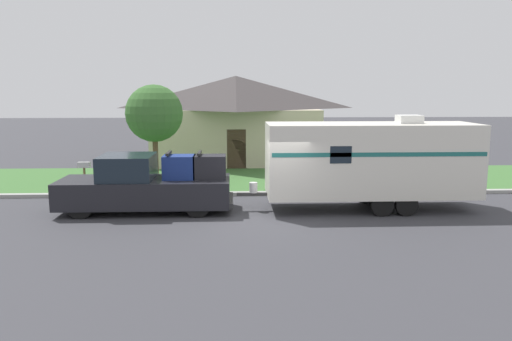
{
  "coord_description": "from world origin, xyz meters",
  "views": [
    {
      "loc": [
        -1.21,
        -15.63,
        4.15
      ],
      "look_at": [
        -0.44,
        1.28,
        1.4
      ],
      "focal_mm": 35.0,
      "sensor_mm": 36.0,
      "label": 1
    }
  ],
  "objects": [
    {
      "name": "house_across_street",
      "position": [
        -1.06,
        14.13,
        2.57
      ],
      "size": [
        9.9,
        7.99,
        4.95
      ],
      "color": "beige",
      "rests_on": "ground_plane"
    },
    {
      "name": "ground_plane",
      "position": [
        0.0,
        0.0,
        0.0
      ],
      "size": [
        120.0,
        120.0,
        0.0
      ],
      "primitive_type": "plane",
      "color": "#38383D"
    },
    {
      "name": "curb_strip",
      "position": [
        0.0,
        3.75,
        0.07
      ],
      "size": [
        80.0,
        0.3,
        0.14
      ],
      "color": "#999993",
      "rests_on": "ground_plane"
    },
    {
      "name": "lawn_strip",
      "position": [
        0.0,
        7.4,
        0.01
      ],
      "size": [
        80.0,
        7.0,
        0.03
      ],
      "color": "#3D6B33",
      "rests_on": "ground_plane"
    },
    {
      "name": "tree_in_yard",
      "position": [
        -4.74,
        6.96,
        3.09
      ],
      "size": [
        2.56,
        2.56,
        4.39
      ],
      "color": "brown",
      "rests_on": "ground_plane"
    },
    {
      "name": "travel_trailer",
      "position": [
        3.54,
        1.28,
        1.75
      ],
      "size": [
        8.24,
        2.29,
        3.29
      ],
      "color": "black",
      "rests_on": "ground_plane"
    },
    {
      "name": "mailbox",
      "position": [
        -7.25,
        4.56,
        0.97
      ],
      "size": [
        0.48,
        0.2,
        1.26
      ],
      "color": "brown",
      "rests_on": "ground_plane"
    },
    {
      "name": "pickup_truck",
      "position": [
        -4.18,
        1.28,
        0.91
      ],
      "size": [
        5.89,
        2.08,
        2.06
      ],
      "color": "black",
      "rests_on": "ground_plane"
    }
  ]
}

